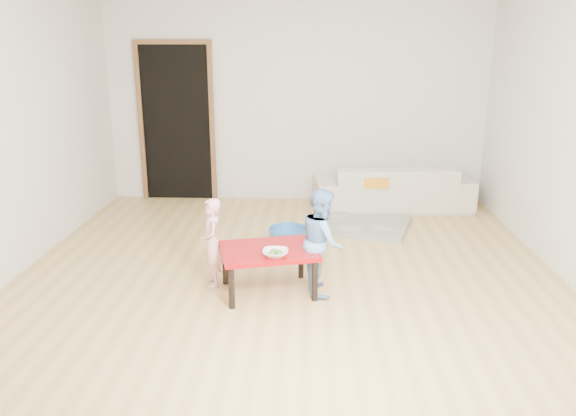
# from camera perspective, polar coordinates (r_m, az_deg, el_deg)

# --- Properties ---
(floor) EXTENTS (5.00, 5.00, 0.01)m
(floor) POSITION_cam_1_polar(r_m,az_deg,el_deg) (5.40, 0.08, -6.03)
(floor) COLOR tan
(floor) RESTS_ON ground
(back_wall) EXTENTS (5.00, 0.02, 2.60)m
(back_wall) POSITION_cam_1_polar(r_m,az_deg,el_deg) (7.53, 0.83, 10.58)
(back_wall) COLOR silver
(back_wall) RESTS_ON floor
(left_wall) EXTENTS (0.02, 5.00, 2.60)m
(left_wall) POSITION_cam_1_polar(r_m,az_deg,el_deg) (5.72, -26.00, 7.11)
(left_wall) COLOR silver
(left_wall) RESTS_ON floor
(right_wall) EXTENTS (0.02, 5.00, 2.60)m
(right_wall) POSITION_cam_1_polar(r_m,az_deg,el_deg) (5.55, 27.02, 6.74)
(right_wall) COLOR silver
(right_wall) RESTS_ON floor
(doorway) EXTENTS (1.02, 0.08, 2.11)m
(doorway) POSITION_cam_1_polar(r_m,az_deg,el_deg) (7.75, -11.21, 8.39)
(doorway) COLOR brown
(doorway) RESTS_ON back_wall
(sofa) EXTENTS (2.04, 0.96, 0.58)m
(sofa) POSITION_cam_1_polar(r_m,az_deg,el_deg) (7.34, 10.53, 2.13)
(sofa) COLOR beige
(sofa) RESTS_ON floor
(cushion) EXTENTS (0.51, 0.47, 0.12)m
(cushion) POSITION_cam_1_polar(r_m,az_deg,el_deg) (7.03, 8.44, 2.86)
(cushion) COLOR orange
(cushion) RESTS_ON sofa
(red_table) EXTENTS (0.91, 0.77, 0.39)m
(red_table) POSITION_cam_1_polar(r_m,az_deg,el_deg) (4.82, -2.00, -6.36)
(red_table) COLOR #99080D
(red_table) RESTS_ON floor
(bowl) EXTENTS (0.21, 0.21, 0.05)m
(bowl) POSITION_cam_1_polar(r_m,az_deg,el_deg) (4.58, -1.29, -4.61)
(bowl) COLOR white
(bowl) RESTS_ON red_table
(broccoli) EXTENTS (0.12, 0.12, 0.06)m
(broccoli) POSITION_cam_1_polar(r_m,az_deg,el_deg) (4.58, -1.29, -4.58)
(broccoli) COLOR #2D5919
(broccoli) RESTS_ON red_table
(child_pink) EXTENTS (0.26, 0.33, 0.79)m
(child_pink) POSITION_cam_1_polar(r_m,az_deg,el_deg) (4.93, -7.73, -3.50)
(child_pink) COLOR #F67080
(child_pink) RESTS_ON floor
(child_blue) EXTENTS (0.38, 0.47, 0.91)m
(child_blue) POSITION_cam_1_polar(r_m,az_deg,el_deg) (4.76, 3.51, -3.39)
(child_blue) COLOR #588FCC
(child_blue) RESTS_ON floor
(basin) EXTENTS (0.42, 0.42, 0.13)m
(basin) POSITION_cam_1_polar(r_m,az_deg,el_deg) (6.12, -0.02, -2.63)
(basin) COLOR #306AB5
(basin) RESTS_ON floor
(blanket) EXTENTS (1.34, 1.21, 0.06)m
(blanket) POSITION_cam_1_polar(r_m,az_deg,el_deg) (6.61, 7.17, -1.66)
(blanket) COLOR #A7A493
(blanket) RESTS_ON floor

